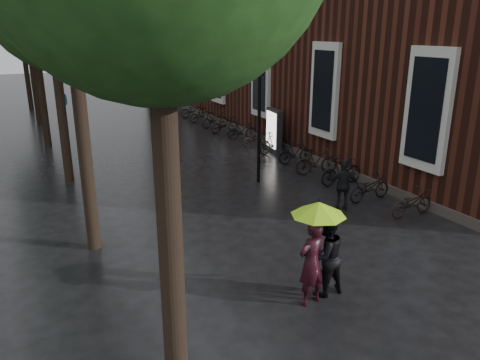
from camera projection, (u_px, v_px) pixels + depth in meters
brick_building at (305, 15)px, 26.78m from camera, size 10.20×33.20×12.00m
person_burgundy at (311, 263)px, 9.17m from camera, size 0.72×0.54×1.79m
person_black at (326, 256)px, 9.53m from camera, size 0.86×0.68×1.73m
lime_umbrella at (319, 209)px, 9.06m from camera, size 1.10×1.10×1.62m
pedestrian_walking at (343, 186)px, 14.03m from camera, size 0.98×0.79×1.55m
parked_bicycles at (262, 139)px, 21.33m from camera, size 2.10×18.48×1.03m
ad_lightbox at (274, 130)px, 20.73m from camera, size 0.29×1.27×1.92m
lamp_post at (259, 113)px, 16.08m from camera, size 0.21×0.21×4.11m
cycle_sign at (66, 114)px, 20.19m from camera, size 0.14×0.48×2.62m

